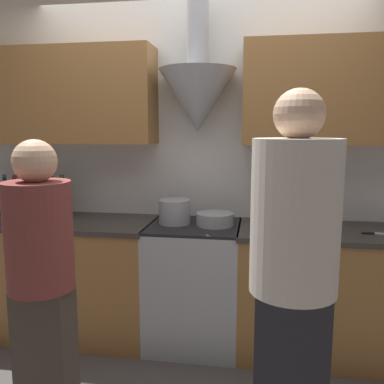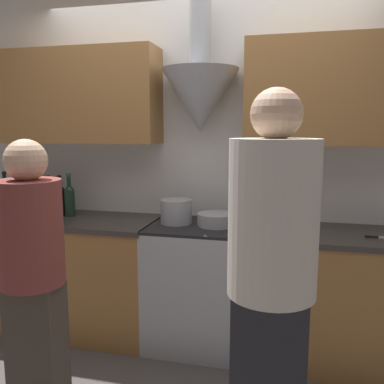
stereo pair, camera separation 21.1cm
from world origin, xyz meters
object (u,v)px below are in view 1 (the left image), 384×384
(wine_bottle_7, at_px, (63,201))
(orange_fruit, at_px, (306,226))
(mixing_bowl, at_px, (215,219))
(stock_pot, at_px, (175,212))
(person_foreground_right, at_px, (293,283))
(wine_bottle_2, at_px, (6,200))
(wine_bottle_6, at_px, (53,201))
(wine_bottle_3, at_px, (16,201))
(person_foreground_left, at_px, (42,281))
(wine_bottle_5, at_px, (41,201))
(stove_range, at_px, (194,284))
(wine_bottle_4, at_px, (28,200))

(wine_bottle_7, relative_size, orange_fruit, 3.90)
(mixing_bowl, relative_size, orange_fruit, 3.07)
(stock_pot, height_order, person_foreground_right, person_foreground_right)
(wine_bottle_2, xyz_separation_m, wine_bottle_7, (0.47, 0.01, 0.01))
(wine_bottle_6, distance_m, mixing_bowl, 1.25)
(wine_bottle_3, xyz_separation_m, wine_bottle_7, (0.37, 0.02, 0.01))
(wine_bottle_2, relative_size, person_foreground_left, 0.22)
(mixing_bowl, xyz_separation_m, person_foreground_right, (0.44, -1.19, 0.01))
(person_foreground_right, bearing_deg, mixing_bowl, 110.27)
(wine_bottle_3, relative_size, wine_bottle_5, 1.03)
(person_foreground_left, bearing_deg, stock_pot, 68.46)
(wine_bottle_5, distance_m, mixing_bowl, 1.35)
(wine_bottle_7, relative_size, stock_pot, 1.47)
(stove_range, xyz_separation_m, stock_pot, (-0.15, 0.02, 0.53))
(wine_bottle_2, height_order, person_foreground_left, person_foreground_left)
(mixing_bowl, xyz_separation_m, person_foreground_left, (-0.72, -1.07, -0.09))
(wine_bottle_7, xyz_separation_m, mixing_bowl, (1.16, -0.05, -0.09))
(mixing_bowl, distance_m, person_foreground_left, 1.29)
(wine_bottle_7, bearing_deg, stove_range, -3.05)
(wine_bottle_2, relative_size, orange_fruit, 3.82)
(wine_bottle_6, relative_size, person_foreground_left, 0.21)
(wine_bottle_2, relative_size, wine_bottle_5, 1.03)
(wine_bottle_3, xyz_separation_m, orange_fruit, (2.14, -0.13, -0.09))
(mixing_bowl, bearing_deg, stove_range, -177.92)
(wine_bottle_7, distance_m, mixing_bowl, 1.17)
(wine_bottle_5, distance_m, orange_fruit, 1.96)
(wine_bottle_4, xyz_separation_m, orange_fruit, (2.05, -0.14, -0.09))
(wine_bottle_2, bearing_deg, person_foreground_right, -30.67)
(wine_bottle_3, height_order, orange_fruit, wine_bottle_3)
(wine_bottle_6, bearing_deg, orange_fruit, -4.82)
(wine_bottle_6, bearing_deg, person_foreground_left, -64.86)
(stove_range, xyz_separation_m, person_foreground_left, (-0.57, -1.06, 0.39))
(wine_bottle_7, relative_size, person_foreground_left, 0.22)
(wine_bottle_3, xyz_separation_m, wine_bottle_5, (0.19, 0.02, -0.00))
(wine_bottle_7, xyz_separation_m, person_foreground_right, (1.60, -1.23, -0.08))
(wine_bottle_3, bearing_deg, person_foreground_left, -53.26)
(stock_pot, relative_size, person_foreground_left, 0.15)
(wine_bottle_5, bearing_deg, orange_fruit, -4.45)
(wine_bottle_4, distance_m, wine_bottle_7, 0.28)
(orange_fruit, xyz_separation_m, person_foreground_right, (-0.17, -1.08, 0.01))
(mixing_bowl, bearing_deg, wine_bottle_4, 178.54)
(wine_bottle_6, relative_size, mixing_bowl, 1.21)
(wine_bottle_3, distance_m, orange_fruit, 2.15)
(wine_bottle_4, xyz_separation_m, stock_pot, (1.15, -0.02, -0.05))
(wine_bottle_2, xyz_separation_m, orange_fruit, (2.24, -0.14, -0.08))
(stove_range, bearing_deg, wine_bottle_4, 178.14)
(stock_pot, bearing_deg, person_foreground_right, -58.66)
(wine_bottle_6, xyz_separation_m, person_foreground_left, (0.53, -1.12, -0.18))
(person_foreground_left, height_order, person_foreground_right, person_foreground_right)
(wine_bottle_3, bearing_deg, person_foreground_right, -31.54)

